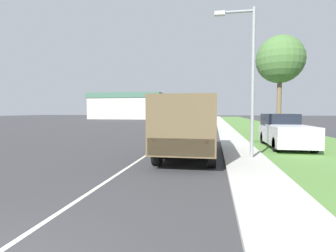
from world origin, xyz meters
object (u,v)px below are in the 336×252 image
object	(u,v)px
pickup_truck	(285,132)
military_truck	(189,124)
lamp_post	(247,68)
car_nearest_ahead	(201,125)
car_second_ahead	(205,122)

from	to	relation	value
pickup_truck	military_truck	bearing A→B (deg)	-140.80
lamp_post	car_nearest_ahead	bearing A→B (deg)	100.05
car_nearest_ahead	military_truck	bearing A→B (deg)	-89.56
pickup_truck	lamp_post	xyz separation A→B (m)	(-2.69, -4.56, 3.00)
military_truck	car_nearest_ahead	bearing A→B (deg)	90.44
car_second_ahead	pickup_truck	xyz separation A→B (m)	(5.13, -17.66, 0.18)
military_truck	car_nearest_ahead	size ratio (longest dim) A/B	1.56
pickup_truck	lamp_post	size ratio (longest dim) A/B	0.84
car_second_ahead	lamp_post	xyz separation A→B (m)	(2.44, -22.22, 3.18)
pickup_truck	lamp_post	world-z (taller)	lamp_post
car_nearest_ahead	pickup_truck	xyz separation A→B (m)	(5.27, -9.99, 0.23)
military_truck	car_nearest_ahead	world-z (taller)	military_truck
military_truck	lamp_post	world-z (taller)	lamp_post
car_nearest_ahead	pickup_truck	bearing A→B (deg)	-62.18
car_nearest_ahead	pickup_truck	distance (m)	11.30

